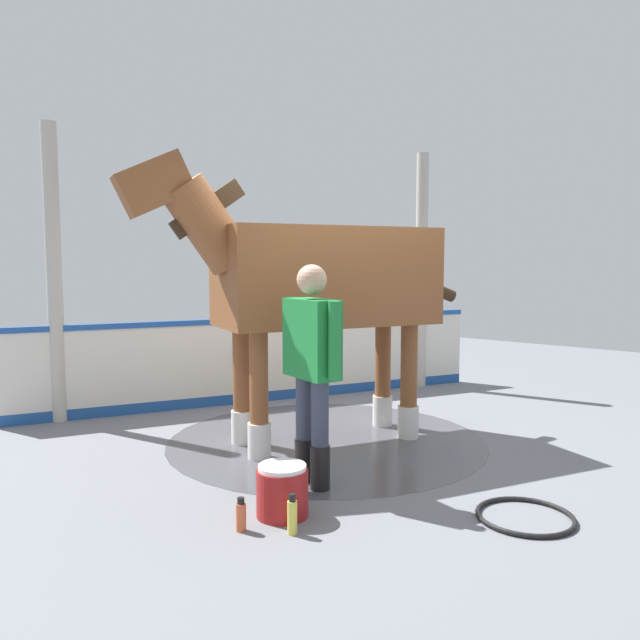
{
  "coord_description": "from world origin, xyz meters",
  "views": [
    {
      "loc": [
        4.59,
        3.55,
        1.7
      ],
      "look_at": [
        0.56,
        0.28,
        1.2
      ],
      "focal_mm": 35.11,
      "sensor_mm": 36.0,
      "label": 1
    }
  ],
  "objects_px": {
    "bottle_shampoo": "(292,516)",
    "horse": "(315,281)",
    "handler": "(312,360)",
    "bottle_spray": "(241,516)",
    "hose_coil": "(525,516)",
    "wash_bucket": "(282,491)"
  },
  "relations": [
    {
      "from": "bottle_shampoo",
      "to": "horse",
      "type": "bearing_deg",
      "value": -144.66
    },
    {
      "from": "handler",
      "to": "bottle_spray",
      "type": "distance_m",
      "value": 1.26
    },
    {
      "from": "bottle_shampoo",
      "to": "hose_coil",
      "type": "bearing_deg",
      "value": 137.58
    },
    {
      "from": "bottle_shampoo",
      "to": "hose_coil",
      "type": "distance_m",
      "value": 1.54
    },
    {
      "from": "handler",
      "to": "hose_coil",
      "type": "xyz_separation_m",
      "value": [
        -0.4,
        1.49,
        -0.94
      ]
    },
    {
      "from": "horse",
      "to": "wash_bucket",
      "type": "height_order",
      "value": "horse"
    },
    {
      "from": "horse",
      "to": "bottle_spray",
      "type": "height_order",
      "value": "horse"
    },
    {
      "from": "wash_bucket",
      "to": "bottle_spray",
      "type": "xyz_separation_m",
      "value": [
        0.34,
        -0.04,
        -0.07
      ]
    },
    {
      "from": "bottle_spray",
      "to": "wash_bucket",
      "type": "bearing_deg",
      "value": 172.46
    },
    {
      "from": "wash_bucket",
      "to": "bottle_spray",
      "type": "relative_size",
      "value": 1.62
    },
    {
      "from": "wash_bucket",
      "to": "handler",
      "type": "bearing_deg",
      "value": -159.09
    },
    {
      "from": "wash_bucket",
      "to": "bottle_shampoo",
      "type": "distance_m",
      "value": 0.29
    },
    {
      "from": "handler",
      "to": "bottle_spray",
      "type": "relative_size",
      "value": 7.74
    },
    {
      "from": "bottle_spray",
      "to": "handler",
      "type": "bearing_deg",
      "value": -169.19
    },
    {
      "from": "handler",
      "to": "bottle_shampoo",
      "type": "bearing_deg",
      "value": -131.36
    },
    {
      "from": "bottle_shampoo",
      "to": "bottle_spray",
      "type": "relative_size",
      "value": 1.19
    },
    {
      "from": "bottle_shampoo",
      "to": "bottle_spray",
      "type": "height_order",
      "value": "bottle_shampoo"
    },
    {
      "from": "horse",
      "to": "bottle_shampoo",
      "type": "relative_size",
      "value": 11.93
    },
    {
      "from": "horse",
      "to": "wash_bucket",
      "type": "xyz_separation_m",
      "value": [
        1.46,
        0.91,
        -1.33
      ]
    },
    {
      "from": "horse",
      "to": "handler",
      "type": "bearing_deg",
      "value": 64.44
    },
    {
      "from": "handler",
      "to": "hose_coil",
      "type": "bearing_deg",
      "value": -57.86
    },
    {
      "from": "horse",
      "to": "bottle_shampoo",
      "type": "distance_m",
      "value": 2.42
    }
  ]
}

